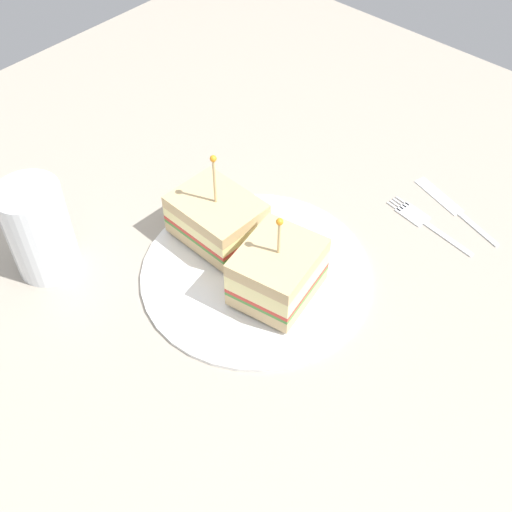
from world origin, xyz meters
TOP-DOWN VIEW (x-y plane):
  - ground_plane at (0.00, 0.00)cm, footprint 108.49×108.49cm
  - plate at (0.00, 0.00)cm, footprint 24.23×24.23cm
  - sandwich_half_front at (-3.54, 0.72)cm, footprint 8.46×9.56cm
  - sandwich_half_back at (6.53, -0.97)cm, footprint 9.41×7.36cm
  - drink_glass at (17.23, 13.71)cm, footprint 6.56×6.56cm
  - fork at (-8.57, -18.57)cm, footprint 11.66×2.81cm
  - knife at (-9.96, -22.85)cm, footprint 12.76×4.75cm

SIDE VIEW (x-z plane):
  - ground_plane at x=0.00cm, z-range -2.00..0.00cm
  - fork at x=-8.57cm, z-range 0.00..0.35cm
  - knife at x=-9.96cm, z-range 0.00..0.35cm
  - plate at x=0.00cm, z-range 0.00..0.83cm
  - sandwich_half_back at x=6.53cm, z-range -2.16..8.76cm
  - sandwich_half_front at x=-3.54cm, z-range -1.35..8.77cm
  - drink_glass at x=17.23cm, z-range -0.58..9.89cm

